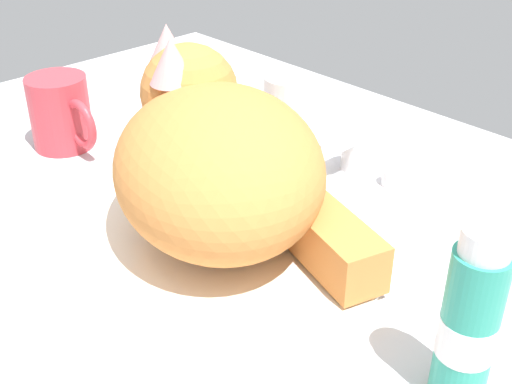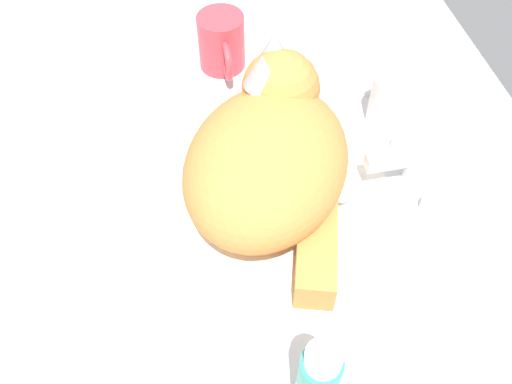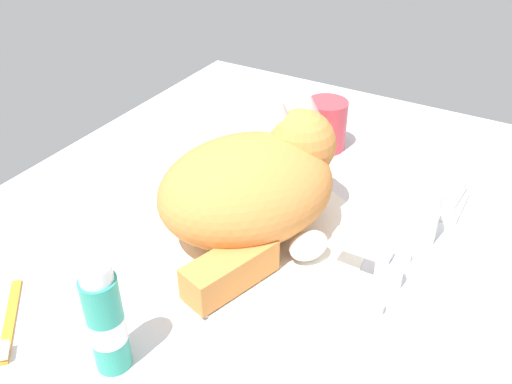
% 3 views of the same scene
% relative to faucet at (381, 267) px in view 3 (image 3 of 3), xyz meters
% --- Properties ---
extents(ground_plane, '(1.10, 0.83, 0.03)m').
position_rel_faucet_xyz_m(ground_plane, '(0.00, -0.20, -0.04)').
color(ground_plane, silver).
extents(sink_basin, '(0.34, 0.34, 0.01)m').
position_rel_faucet_xyz_m(sink_basin, '(0.00, -0.20, -0.02)').
color(sink_basin, white).
rests_on(sink_basin, ground_plane).
extents(faucet, '(0.14, 0.09, 0.06)m').
position_rel_faucet_xyz_m(faucet, '(0.00, 0.00, 0.00)').
color(faucet, silver).
rests_on(faucet, ground_plane).
extents(cat, '(0.33, 0.30, 0.17)m').
position_rel_faucet_xyz_m(cat, '(-0.01, -0.19, 0.06)').
color(cat, '#D17F3D').
rests_on(cat, sink_basin).
extents(coffee_mug, '(0.11, 0.07, 0.09)m').
position_rel_faucet_xyz_m(coffee_mug, '(-0.28, -0.21, 0.02)').
color(coffee_mug, '#C63842').
rests_on(coffee_mug, ground_plane).
extents(rinse_cup, '(0.06, 0.06, 0.08)m').
position_rel_faucet_xyz_m(rinse_cup, '(-0.11, 0.01, 0.02)').
color(rinse_cup, white).
rests_on(rinse_cup, ground_plane).
extents(soap_dish, '(0.09, 0.06, 0.01)m').
position_rel_faucet_xyz_m(soap_dish, '(-0.21, 0.03, -0.02)').
color(soap_dish, white).
rests_on(soap_dish, ground_plane).
extents(soap_bar, '(0.07, 0.05, 0.03)m').
position_rel_faucet_xyz_m(soap_bar, '(-0.21, 0.03, 0.00)').
color(soap_bar, silver).
rests_on(soap_bar, soap_dish).
extents(toothpaste_bottle, '(0.04, 0.04, 0.14)m').
position_rel_faucet_xyz_m(toothpaste_bottle, '(0.27, -0.21, 0.04)').
color(toothpaste_bottle, teal).
rests_on(toothpaste_bottle, ground_plane).
extents(toothbrush, '(0.11, 0.10, 0.02)m').
position_rel_faucet_xyz_m(toothbrush, '(0.29, -0.35, -0.02)').
color(toothbrush, orange).
rests_on(toothbrush, ground_plane).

